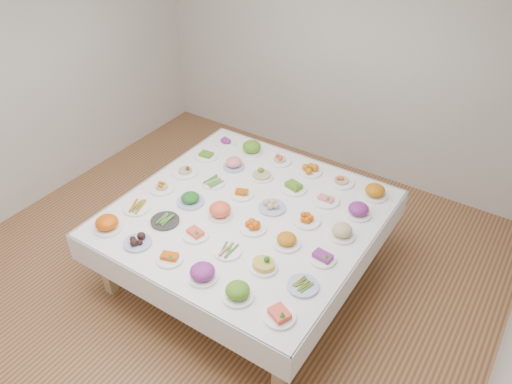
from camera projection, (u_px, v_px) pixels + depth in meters
The scene contains 38 objects.
room_envelope at pixel (206, 107), 3.80m from camera, with size 5.02×5.02×2.81m.
display_table at pixel (247, 217), 4.54m from camera, with size 2.23×2.23×0.75m.
dish_0 at pixel (107, 223), 4.27m from camera, with size 0.27×0.27×0.15m.
dish_1 at pixel (137, 240), 4.14m from camera, with size 0.23×0.23×0.10m.
dish_2 at pixel (170, 257), 3.99m from camera, with size 0.21×0.21×0.09m.
dish_3 at pixel (202, 271), 3.81m from camera, with size 0.26×0.26×0.15m.
dish_4 at pixel (238, 291), 3.66m from camera, with size 0.25×0.25×0.14m.
dish_5 at pixel (279, 313), 3.52m from camera, with size 0.23×0.23×0.11m.
dish_6 at pixel (137, 207), 4.52m from camera, with size 0.26×0.24×0.06m.
dish_7 at pixel (165, 220), 4.38m from camera, with size 0.25×0.25×0.06m.
dish_8 at pixel (195, 232), 4.22m from camera, with size 0.23×0.23×0.10m.
dish_9 at pixel (228, 250), 4.07m from camera, with size 0.23×0.23×0.06m.
dish_10 at pixel (264, 262), 3.90m from camera, with size 0.22×0.22×0.14m.
dish_11 at pixel (303, 285), 3.77m from camera, with size 0.24×0.24×0.05m.
dish_12 at pixel (162, 186), 4.75m from camera, with size 0.23×0.23×0.11m.
dish_13 at pixel (190, 197), 4.57m from camera, with size 0.25×0.25×0.15m.
dish_14 at pixel (220, 210), 4.41m from camera, with size 0.25×0.25×0.14m.
dish_15 at pixel (253, 225), 4.29m from camera, with size 0.23×0.23×0.10m.
dish_16 at pixel (287, 238), 4.12m from camera, with size 0.24×0.24×0.14m.
dish_17 at pixel (323, 256), 3.99m from camera, with size 0.22×0.22×0.10m.
dish_18 at pixel (185, 169), 4.96m from camera, with size 0.25×0.25×0.13m.
dish_19 at pixel (214, 182), 4.84m from camera, with size 0.22×0.22×0.05m.
dish_20 at pixel (242, 193), 4.68m from camera, with size 0.22×0.22×0.09m.
dish_21 at pixel (272, 204), 4.51m from camera, with size 0.25×0.25×0.11m.
dish_22 at pixel (306, 218), 4.37m from camera, with size 0.25×0.25×0.10m.
dish_23 at pixel (342, 230), 4.20m from camera, with size 0.23×0.23×0.14m.
dish_24 at pixel (206, 154), 5.21m from camera, with size 0.24×0.24×0.10m.
dish_25 at pixel (234, 163), 5.05m from camera, with size 0.22×0.22×0.12m.
dish_26 at pixel (262, 173), 4.90m from camera, with size 0.23×0.23×0.13m.
dish_27 at pixel (294, 185), 4.75m from camera, with size 0.25×0.25×0.12m.
dish_28 at pixel (326, 198), 4.60m from camera, with size 0.25×0.25×0.10m.
dish_29 at pixel (359, 209), 4.43m from camera, with size 0.24×0.24×0.14m.
dish_30 at pixel (225, 141), 5.44m from camera, with size 0.23×0.23×0.09m.
dish_31 at pixel (252, 147), 5.26m from camera, with size 0.22×0.22×0.14m.
dish_32 at pixel (280, 158), 5.13m from camera, with size 0.23×0.23×0.12m.
dish_33 at pixel (310, 168), 4.98m from camera, with size 0.24×0.24×0.11m.
dish_34 at pixel (342, 179), 4.82m from camera, with size 0.24×0.24×0.13m.
dish_35 at pixel (375, 191), 4.65m from camera, with size 0.25×0.25×0.14m.
Camera 1 is at (2.21, -2.66, 3.58)m, focal length 35.00 mm.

